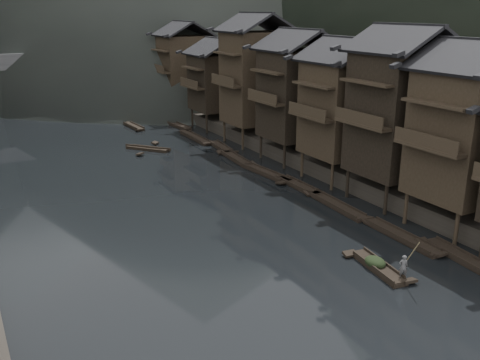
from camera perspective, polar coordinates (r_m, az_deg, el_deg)
water at (r=34.72m, az=1.84°, el=-9.73°), size 300.00×300.00×0.00m
right_bank at (r=84.97m, az=8.62°, el=7.39°), size 40.00×200.00×1.80m
stilt_houses at (r=57.00m, az=7.11°, el=10.44°), size 9.00×67.60×15.84m
moored_sampans at (r=54.16m, az=3.32°, el=0.80°), size 3.30×55.74×0.47m
midriver_boats at (r=70.71m, az=-10.59°, el=4.60°), size 5.34×18.35×0.45m
stone_bridge at (r=100.31m, az=-19.81°, el=10.57°), size 40.00×6.00×9.00m
hero_sampan at (r=35.96m, az=14.49°, el=-8.95°), size 1.82×5.43×0.44m
cargo_heap at (r=35.84m, az=14.26°, el=-7.97°), size 1.18×1.55×0.71m
boatman at (r=34.53m, az=17.06°, el=-8.47°), size 0.68×0.61×1.56m
bamboo_pole at (r=33.65m, az=17.70°, el=-4.46°), size 0.68×2.30×3.58m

